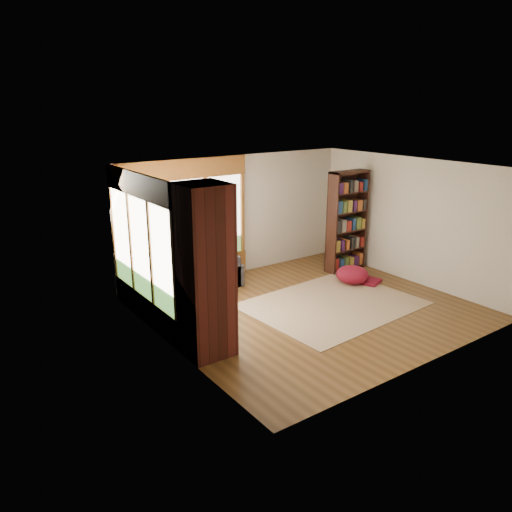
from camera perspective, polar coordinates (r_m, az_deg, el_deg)
floor at (r=9.34m, az=6.22°, el=-6.01°), size 5.50×5.50×0.00m
ceiling at (r=8.65m, az=6.78°, el=10.02°), size 5.50×5.50×0.00m
wall_back at (r=10.84m, az=-2.33°, el=4.61°), size 5.50×0.04×2.60m
wall_front at (r=7.33m, az=19.56°, el=-2.68°), size 5.50×0.04×2.60m
wall_left at (r=7.44m, az=-9.59°, el=-1.61°), size 0.04×5.00×2.60m
wall_right at (r=10.89m, az=17.41°, el=3.88°), size 0.04×5.00×2.60m
windows_back at (r=10.22m, az=-7.90°, el=3.96°), size 2.82×0.10×1.90m
windows_left at (r=8.48m, az=-12.99°, el=0.91°), size 0.10×2.62×1.90m
roller_blind at (r=9.15m, az=-15.01°, el=4.54°), size 0.03×0.72×0.90m
brick_chimney at (r=7.29m, az=-5.91°, el=-1.84°), size 0.70×0.70×2.60m
sectional_sofa at (r=9.54m, az=-9.49°, el=-3.68°), size 2.20×2.20×0.80m
area_rug at (r=9.58m, az=8.74°, el=-5.46°), size 3.25×2.56×0.01m
bookshelf at (r=11.27m, az=10.37°, el=3.90°), size 0.96×0.32×2.24m
pouf at (r=10.69m, az=10.94°, el=-2.05°), size 0.84×0.84×0.37m
dog_tan at (r=9.62m, az=-7.30°, el=-0.12°), size 1.16×0.98×0.56m
dog_brindle at (r=8.81m, az=-10.41°, el=-2.27°), size 0.63×0.92×0.47m
throw_pillows at (r=9.53m, az=-9.81°, el=-0.86°), size 1.98×1.68×0.45m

